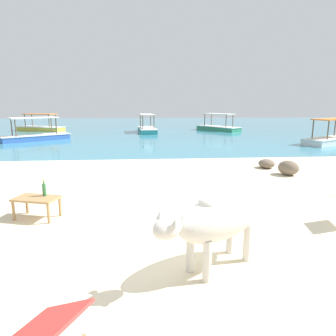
% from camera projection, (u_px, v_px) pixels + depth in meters
% --- Properties ---
extents(sand_beach, '(18.00, 14.00, 0.04)m').
position_uv_depth(sand_beach, '(174.00, 247.00, 4.37)').
color(sand_beach, beige).
rests_on(sand_beach, ground).
extents(water_surface, '(60.00, 36.00, 0.03)m').
position_uv_depth(water_surface, '(148.00, 128.00, 25.82)').
color(water_surface, teal).
rests_on(water_surface, ground).
extents(cow, '(1.60, 1.26, 0.97)m').
position_uv_depth(cow, '(218.00, 219.00, 3.68)').
color(cow, beige).
rests_on(cow, sand_beach).
extents(low_bench_table, '(0.85, 0.64, 0.38)m').
position_uv_depth(low_bench_table, '(36.00, 201.00, 5.36)').
color(low_bench_table, '#A37A4C').
rests_on(low_bench_table, sand_beach).
extents(bottle, '(0.07, 0.07, 0.30)m').
position_uv_depth(bottle, '(44.00, 189.00, 5.42)').
color(bottle, '#2D6B38').
rests_on(bottle, low_bench_table).
extents(shore_rock_large, '(0.75, 0.78, 0.42)m').
position_uv_depth(shore_rock_large, '(288.00, 168.00, 8.67)').
color(shore_rock_large, '#6B5B4C').
rests_on(shore_rock_large, sand_beach).
extents(shore_rock_medium, '(0.51, 0.56, 0.28)m').
position_uv_depth(shore_rock_medium, '(267.00, 164.00, 9.62)').
color(shore_rock_medium, '#6B5B4C').
rests_on(shore_rock_medium, sand_beach).
extents(boat_blue, '(3.65, 3.09, 1.29)m').
position_uv_depth(boat_blue, '(35.00, 136.00, 17.03)').
color(boat_blue, '#3866B7').
rests_on(boat_blue, water_surface).
extents(boat_white, '(3.76, 2.84, 1.29)m').
position_uv_depth(boat_white, '(331.00, 138.00, 15.63)').
color(boat_white, white).
rests_on(boat_white, water_surface).
extents(boat_green, '(3.04, 3.68, 1.29)m').
position_uv_depth(boat_green, '(218.00, 127.00, 23.32)').
color(boat_green, '#338E66').
rests_on(boat_green, water_surface).
extents(boat_yellow, '(3.84, 2.43, 1.29)m').
position_uv_depth(boat_yellow, '(41.00, 127.00, 23.12)').
color(boat_yellow, gold).
rests_on(boat_yellow, water_surface).
extents(boat_teal, '(1.46, 3.76, 1.29)m').
position_uv_depth(boat_teal, '(147.00, 128.00, 21.92)').
color(boat_teal, teal).
rests_on(boat_teal, water_surface).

